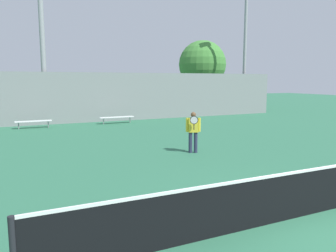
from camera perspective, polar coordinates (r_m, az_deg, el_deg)
The scene contains 9 objects.
ground_plane at distance 7.42m, azimuth 21.89°, elevation -14.45°, with size 100.00×100.00×0.00m, color #2D6B4C.
tennis_net at distance 7.25m, azimuth 22.09°, elevation -10.80°, with size 10.60×0.09×0.98m.
tennis_player at distance 12.50m, azimuth 4.41°, elevation -0.69°, with size 0.53×0.50×1.57m.
bench_courtside_near at distance 20.47m, azimuth -22.38°, elevation 0.73°, with size 1.99×0.40×0.43m.
bench_adjacent_court at distance 21.28m, azimuth -8.90°, elevation 1.50°, with size 2.19×0.40×0.43m.
light_pole_near_left at distance 22.17m, azimuth -20.97°, elevation 12.46°, with size 0.90×0.60×8.33m.
light_pole_far_right at distance 28.85m, azimuth 13.30°, elevation 14.47°, with size 0.90×0.60×10.66m.
back_fence at distance 22.29m, azimuth -11.92°, elevation 4.91°, with size 28.67×0.06×3.28m.
tree_green_tall at distance 31.80m, azimuth 6.01°, elevation 10.61°, with size 4.47×4.47×6.51m.
Camera 1 is at (-5.12, -4.60, 2.76)m, focal length 35.00 mm.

